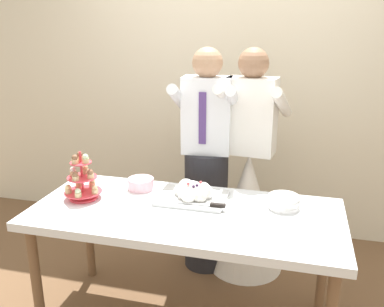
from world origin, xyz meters
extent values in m
cube|color=beige|center=(0.00, 1.44, 1.45)|extent=(5.20, 0.10, 2.90)
cube|color=silver|center=(0.00, 0.00, 0.75)|extent=(1.80, 0.80, 0.05)
cylinder|color=brown|center=(-0.82, -0.32, 0.36)|extent=(0.06, 0.06, 0.72)
cylinder|color=brown|center=(-0.82, 0.32, 0.36)|extent=(0.06, 0.06, 0.72)
cylinder|color=brown|center=(0.82, 0.32, 0.36)|extent=(0.06, 0.06, 0.72)
cylinder|color=#D83F4C|center=(-0.65, 0.01, 0.78)|extent=(0.17, 0.17, 0.01)
cylinder|color=#D83F4C|center=(-0.65, 0.01, 0.93)|extent=(0.01, 0.01, 0.31)
cylinder|color=#D83F4C|center=(-0.65, 0.01, 0.82)|extent=(0.23, 0.23, 0.01)
cylinder|color=#D1B784|center=(-0.57, -0.01, 0.84)|extent=(0.04, 0.04, 0.03)
sphere|color=#D6B27A|center=(-0.57, -0.01, 0.86)|extent=(0.04, 0.04, 0.04)
cylinder|color=#D1B784|center=(-0.63, 0.09, 0.84)|extent=(0.04, 0.04, 0.03)
sphere|color=#D6B27A|center=(-0.63, 0.09, 0.86)|extent=(0.04, 0.04, 0.04)
cylinder|color=#D1B784|center=(-0.72, 0.07, 0.84)|extent=(0.04, 0.04, 0.03)
sphere|color=beige|center=(-0.72, 0.07, 0.86)|extent=(0.04, 0.04, 0.04)
cylinder|color=#D1B784|center=(-0.73, -0.04, 0.84)|extent=(0.04, 0.04, 0.03)
sphere|color=#D6B27A|center=(-0.73, -0.04, 0.86)|extent=(0.04, 0.04, 0.04)
cylinder|color=#D1B784|center=(-0.64, -0.08, 0.84)|extent=(0.04, 0.04, 0.03)
sphere|color=beige|center=(-0.64, -0.08, 0.86)|extent=(0.04, 0.04, 0.04)
cylinder|color=#D83F4C|center=(-0.65, 0.01, 0.92)|extent=(0.18, 0.18, 0.01)
cylinder|color=#D1B784|center=(-0.59, 0.00, 0.93)|extent=(0.04, 0.04, 0.03)
sphere|color=brown|center=(-0.59, 0.00, 0.96)|extent=(0.04, 0.04, 0.04)
cylinder|color=#D1B784|center=(-0.66, 0.07, 0.93)|extent=(0.04, 0.04, 0.03)
sphere|color=#D6B27A|center=(-0.66, 0.07, 0.96)|extent=(0.04, 0.04, 0.04)
cylinder|color=#D1B784|center=(-0.72, 0.01, 0.93)|extent=(0.04, 0.04, 0.03)
sphere|color=white|center=(-0.72, 0.01, 0.96)|extent=(0.04, 0.04, 0.04)
cylinder|color=#D1B784|center=(-0.66, -0.06, 0.93)|extent=(0.04, 0.04, 0.03)
sphere|color=brown|center=(-0.66, -0.06, 0.96)|extent=(0.04, 0.04, 0.04)
cylinder|color=#D83F4C|center=(-0.65, 0.01, 1.01)|extent=(0.13, 0.13, 0.01)
cylinder|color=#D1B784|center=(-0.62, 0.00, 1.03)|extent=(0.04, 0.04, 0.03)
sphere|color=beige|center=(-0.62, 0.00, 1.05)|extent=(0.04, 0.04, 0.04)
cylinder|color=#D1B784|center=(-0.67, 0.04, 1.03)|extent=(0.04, 0.04, 0.03)
sphere|color=brown|center=(-0.67, 0.04, 1.05)|extent=(0.04, 0.04, 0.04)
cylinder|color=#D1B784|center=(-0.67, -0.03, 1.03)|extent=(0.04, 0.04, 0.03)
sphere|color=brown|center=(-0.67, -0.03, 1.05)|extent=(0.04, 0.04, 0.04)
cube|color=silver|center=(0.00, 0.16, 0.79)|extent=(0.42, 0.31, 0.02)
sphere|color=white|center=(0.08, 0.16, 0.83)|extent=(0.10, 0.10, 0.10)
sphere|color=white|center=(0.06, 0.21, 0.83)|extent=(0.09, 0.09, 0.09)
sphere|color=white|center=(0.00, 0.24, 0.83)|extent=(0.08, 0.08, 0.08)
sphere|color=white|center=(-0.05, 0.21, 0.83)|extent=(0.10, 0.10, 0.10)
sphere|color=white|center=(-0.08, 0.16, 0.82)|extent=(0.07, 0.07, 0.07)
sphere|color=white|center=(-0.04, 0.11, 0.83)|extent=(0.07, 0.07, 0.07)
sphere|color=white|center=(0.00, 0.08, 0.83)|extent=(0.09, 0.09, 0.09)
sphere|color=white|center=(0.06, 0.10, 0.83)|extent=(0.09, 0.09, 0.09)
sphere|color=white|center=(0.00, 0.16, 0.84)|extent=(0.11, 0.11, 0.11)
sphere|color=#2D1938|center=(-0.01, 0.17, 0.89)|extent=(0.02, 0.02, 0.02)
sphere|color=#DB474C|center=(0.05, 0.17, 0.89)|extent=(0.02, 0.02, 0.02)
sphere|color=#DB474C|center=(-0.01, 0.12, 0.89)|extent=(0.02, 0.02, 0.02)
sphere|color=#2D1938|center=(0.04, 0.11, 0.89)|extent=(0.02, 0.02, 0.02)
sphere|color=#DB474C|center=(0.01, 0.15, 0.88)|extent=(0.02, 0.02, 0.02)
sphere|color=#2D1938|center=(0.02, 0.12, 0.88)|extent=(0.02, 0.02, 0.02)
cube|color=silver|center=(0.03, 0.04, 0.80)|extent=(0.23, 0.03, 0.00)
cube|color=black|center=(0.18, 0.04, 0.81)|extent=(0.09, 0.03, 0.02)
cylinder|color=white|center=(0.55, 0.18, 0.78)|extent=(0.18, 0.18, 0.01)
cylinder|color=white|center=(0.55, 0.18, 0.79)|extent=(0.18, 0.18, 0.01)
cylinder|color=white|center=(0.55, 0.18, 0.80)|extent=(0.18, 0.18, 0.01)
cylinder|color=white|center=(0.55, 0.18, 0.81)|extent=(0.18, 0.18, 0.01)
cylinder|color=white|center=(0.55, 0.18, 0.82)|extent=(0.18, 0.18, 0.01)
cylinder|color=white|center=(0.55, 0.18, 0.84)|extent=(0.18, 0.18, 0.01)
cylinder|color=white|center=(0.55, 0.18, 0.85)|extent=(0.18, 0.18, 0.01)
cylinder|color=white|center=(-0.36, 0.22, 0.78)|extent=(0.24, 0.24, 0.01)
cylinder|color=#EAB7C6|center=(-0.36, 0.22, 0.82)|extent=(0.17, 0.17, 0.07)
cylinder|color=#232328|center=(-0.03, 0.69, 0.46)|extent=(0.32, 0.32, 0.92)
cube|color=white|center=(-0.03, 0.69, 1.19)|extent=(0.35, 0.23, 0.54)
sphere|color=tan|center=(-0.03, 0.69, 1.55)|extent=(0.21, 0.21, 0.21)
cylinder|color=white|center=(-0.23, 0.67, 1.30)|extent=(0.11, 0.49, 0.28)
cylinder|color=white|center=(0.15, 0.70, 1.30)|extent=(0.11, 0.49, 0.28)
cube|color=#4C3372|center=(-0.04, 0.58, 1.19)|extent=(0.05, 0.02, 0.36)
cone|color=white|center=(0.28, 0.74, 0.46)|extent=(0.56, 0.56, 0.92)
cube|color=white|center=(0.28, 0.74, 1.19)|extent=(0.36, 0.24, 0.54)
sphere|color=#997054|center=(0.28, 0.74, 1.55)|extent=(0.21, 0.21, 0.21)
cylinder|color=white|center=(0.10, 0.76, 1.30)|extent=(0.14, 0.49, 0.28)
cylinder|color=white|center=(0.48, 0.71, 1.30)|extent=(0.14, 0.49, 0.28)
camera|label=1|loc=(0.59, -2.13, 1.82)|focal=39.01mm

